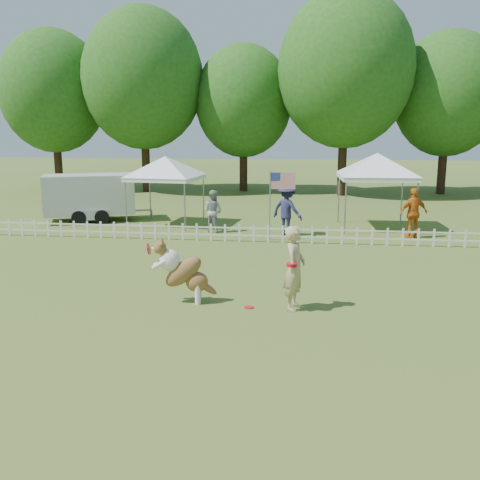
{
  "coord_description": "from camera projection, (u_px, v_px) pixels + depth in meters",
  "views": [
    {
      "loc": [
        1.09,
        -10.99,
        3.81
      ],
      "look_at": [
        -0.58,
        2.0,
        1.1
      ],
      "focal_mm": 40.0,
      "sensor_mm": 36.0,
      "label": 1
    }
  ],
  "objects": [
    {
      "name": "dog",
      "position": [
        184.0,
        272.0,
        11.87
      ],
      "size": [
        1.42,
        0.63,
        1.42
      ],
      "primitive_type": null,
      "rotation": [
        0.0,
        0.0,
        0.13
      ],
      "color": "brown",
      "rests_on": "ground"
    },
    {
      "name": "spectator_c",
      "position": [
        414.0,
        213.0,
        19.02
      ],
      "size": [
        1.14,
        0.78,
        1.8
      ],
      "primitive_type": "imported",
      "rotation": [
        0.0,
        0.0,
        3.5
      ],
      "color": "#C96017",
      "rests_on": "ground"
    },
    {
      "name": "cargo_trailer",
      "position": [
        89.0,
        197.0,
        22.57
      ],
      "size": [
        4.98,
        3.62,
        2.01
      ],
      "primitive_type": null,
      "rotation": [
        0.0,
        0.0,
        0.4
      ],
      "color": "silver",
      "rests_on": "ground"
    },
    {
      "name": "ground",
      "position": [
        255.0,
        309.0,
        11.58
      ],
      "size": [
        120.0,
        120.0,
        0.0
      ],
      "primitive_type": "plane",
      "color": "#3F591C",
      "rests_on": "ground"
    },
    {
      "name": "tree_far_left",
      "position": [
        54.0,
        102.0,
        33.71
      ],
      "size": [
        6.6,
        6.6,
        11.0
      ],
      "primitive_type": null,
      "color": "#234E16",
      "rests_on": "ground"
    },
    {
      "name": "flag_pole",
      "position": [
        270.0,
        206.0,
        18.57
      ],
      "size": [
        0.93,
        0.17,
        2.42
      ],
      "primitive_type": null,
      "rotation": [
        0.0,
        0.0,
        0.08
      ],
      "color": "gray",
      "rests_on": "ground"
    },
    {
      "name": "tree_right",
      "position": [
        447.0,
        105.0,
        31.26
      ],
      "size": [
        6.2,
        6.2,
        10.4
      ],
      "primitive_type": null,
      "color": "#234E16",
      "rests_on": "ground"
    },
    {
      "name": "handler",
      "position": [
        295.0,
        268.0,
        11.41
      ],
      "size": [
        0.57,
        0.74,
        1.82
      ],
      "primitive_type": "imported",
      "rotation": [
        0.0,
        0.0,
        1.35
      ],
      "color": "tan",
      "rests_on": "ground"
    },
    {
      "name": "spectator_a",
      "position": [
        213.0,
        211.0,
        20.15
      ],
      "size": [
        0.95,
        0.87,
        1.59
      ],
      "primitive_type": "imported",
      "rotation": [
        0.0,
        0.0,
        2.72
      ],
      "color": "#949599",
      "rests_on": "ground"
    },
    {
      "name": "frisbee_on_turf",
      "position": [
        249.0,
        307.0,
        11.65
      ],
      "size": [
        0.22,
        0.22,
        0.02
      ],
      "primitive_type": "cylinder",
      "rotation": [
        0.0,
        0.0,
        -0.03
      ],
      "color": "red",
      "rests_on": "ground"
    },
    {
      "name": "tree_center_right",
      "position": [
        345.0,
        85.0,
        30.33
      ],
      "size": [
        7.6,
        7.6,
        12.6
      ],
      "primitive_type": null,
      "color": "#234E16",
      "rests_on": "ground"
    },
    {
      "name": "spectator_b",
      "position": [
        287.0,
        210.0,
        19.48
      ],
      "size": [
        1.41,
        1.25,
        1.9
      ],
      "primitive_type": "imported",
      "rotation": [
        0.0,
        0.0,
        2.58
      ],
      "color": "#272550",
      "rests_on": "ground"
    },
    {
      "name": "canopy_tent_left",
      "position": [
        166.0,
        192.0,
        21.61
      ],
      "size": [
        2.88,
        2.88,
        2.71
      ],
      "primitive_type": null,
      "rotation": [
        0.0,
        0.0,
        -0.1
      ],
      "color": "white",
      "rests_on": "ground"
    },
    {
      "name": "picket_fence",
      "position": [
        275.0,
        234.0,
        18.32
      ],
      "size": [
        22.0,
        0.08,
        0.6
      ],
      "primitive_type": null,
      "color": "silver",
      "rests_on": "ground"
    },
    {
      "name": "tree_left",
      "position": [
        143.0,
        93.0,
        32.37
      ],
      "size": [
        7.4,
        7.4,
        12.0
      ],
      "primitive_type": null,
      "color": "#234E16",
      "rests_on": "ground"
    },
    {
      "name": "canopy_tent_right",
      "position": [
        376.0,
        192.0,
        20.72
      ],
      "size": [
        2.9,
        2.9,
        2.88
      ],
      "primitive_type": null,
      "rotation": [
        0.0,
        0.0,
        0.04
      ],
      "color": "white",
      "rests_on": "ground"
    },
    {
      "name": "tree_center_left",
      "position": [
        244.0,
        112.0,
        32.82
      ],
      "size": [
        6.0,
        6.0,
        9.8
      ],
      "primitive_type": null,
      "color": "#234E16",
      "rests_on": "ground"
    }
  ]
}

